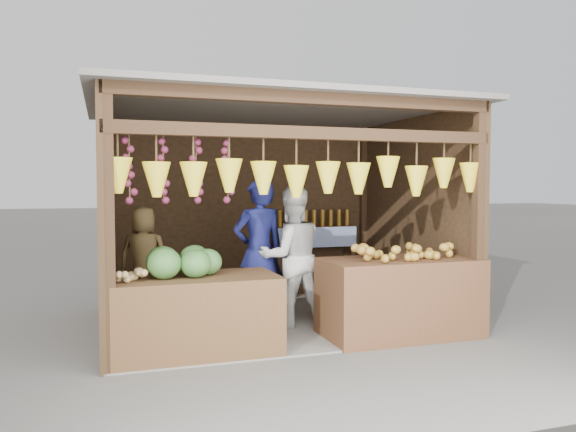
# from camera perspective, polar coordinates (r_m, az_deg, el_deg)

# --- Properties ---
(ground) EXTENTS (80.00, 80.00, 0.00)m
(ground) POSITION_cam_1_polar(r_m,az_deg,el_deg) (7.11, -1.61, -10.62)
(ground) COLOR #514F49
(ground) RESTS_ON ground
(stall_structure) EXTENTS (4.30, 3.30, 2.66)m
(stall_structure) POSITION_cam_1_polar(r_m,az_deg,el_deg) (6.86, -1.79, 2.92)
(stall_structure) COLOR slate
(stall_structure) RESTS_ON ground
(back_shelf) EXTENTS (1.25, 0.32, 1.32)m
(back_shelf) POSITION_cam_1_polar(r_m,az_deg,el_deg) (8.51, 2.70, -2.41)
(back_shelf) COLOR #382314
(back_shelf) RESTS_ON ground
(counter_left) EXTENTS (1.64, 0.85, 0.78)m
(counter_left) POSITION_cam_1_polar(r_m,az_deg,el_deg) (5.76, -9.38, -9.91)
(counter_left) COLOR #4C3019
(counter_left) RESTS_ON ground
(counter_right) EXTENTS (1.74, 0.85, 0.87)m
(counter_right) POSITION_cam_1_polar(r_m,az_deg,el_deg) (6.47, 11.31, -8.11)
(counter_right) COLOR #4E2F1A
(counter_right) RESTS_ON ground
(stool) EXTENTS (0.29, 0.29, 0.27)m
(stool) POSITION_cam_1_polar(r_m,az_deg,el_deg) (6.86, -14.36, -10.04)
(stool) COLOR black
(stool) RESTS_ON ground
(man_standing) EXTENTS (0.69, 0.50, 1.77)m
(man_standing) POSITION_cam_1_polar(r_m,az_deg,el_deg) (6.75, -2.98, -3.73)
(man_standing) COLOR #14174D
(man_standing) RESTS_ON ground
(woman_standing) EXTENTS (0.82, 0.64, 1.67)m
(woman_standing) POSITION_cam_1_polar(r_m,az_deg,el_deg) (6.71, 0.35, -4.17)
(woman_standing) COLOR beige
(woman_standing) RESTS_ON ground
(vendor_seated) EXTENTS (0.66, 0.54, 1.17)m
(vendor_seated) POSITION_cam_1_polar(r_m,az_deg,el_deg) (6.74, -14.44, -4.02)
(vendor_seated) COLOR brown
(vendor_seated) RESTS_ON stool
(melon_pile) EXTENTS (1.00, 0.50, 0.32)m
(melon_pile) POSITION_cam_1_polar(r_m,az_deg,el_deg) (5.69, -10.55, -4.45)
(melon_pile) COLOR #144E17
(melon_pile) RESTS_ON counter_left
(tanfruit_pile) EXTENTS (0.34, 0.40, 0.13)m
(tanfruit_pile) POSITION_cam_1_polar(r_m,az_deg,el_deg) (5.53, -15.68, -5.71)
(tanfruit_pile) COLOR #9E8149
(tanfruit_pile) RESTS_ON counter_left
(mango_pile) EXTENTS (1.40, 0.64, 0.22)m
(mango_pile) POSITION_cam_1_polar(r_m,az_deg,el_deg) (6.39, 11.75, -3.30)
(mango_pile) COLOR #C8501A
(mango_pile) RESTS_ON counter_right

